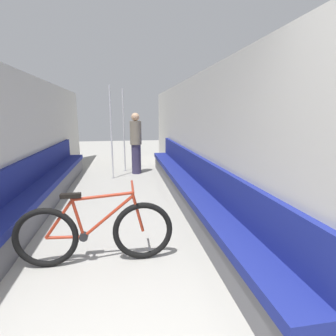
# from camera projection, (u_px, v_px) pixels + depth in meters

# --- Properties ---
(wall_left) EXTENTS (0.10, 10.52, 2.26)m
(wall_left) POSITION_uv_depth(u_px,v_px,m) (19.00, 143.00, 4.13)
(wall_left) COLOR beige
(wall_left) RESTS_ON ground
(wall_right) EXTENTS (0.10, 10.52, 2.26)m
(wall_right) POSITION_uv_depth(u_px,v_px,m) (200.00, 140.00, 4.60)
(wall_right) COLOR beige
(wall_right) RESTS_ON ground
(bench_seat_row_left) EXTENTS (0.41, 6.56, 0.88)m
(bench_seat_row_left) POSITION_uv_depth(u_px,v_px,m) (38.00, 194.00, 4.26)
(bench_seat_row_left) COLOR #5B5B60
(bench_seat_row_left) RESTS_ON ground
(bench_seat_row_right) EXTENTS (0.41, 6.56, 0.88)m
(bench_seat_row_right) POSITION_uv_depth(u_px,v_px,m) (188.00, 187.00, 4.66)
(bench_seat_row_right) COLOR #5B5B60
(bench_seat_row_right) RESTS_ON ground
(bicycle) EXTENTS (1.65, 0.46, 0.85)m
(bicycle) POSITION_uv_depth(u_px,v_px,m) (96.00, 233.00, 2.78)
(bicycle) COLOR black
(bicycle) RESTS_ON ground
(grab_pole_near) EXTENTS (0.08, 0.08, 2.24)m
(grab_pole_near) POSITION_uv_depth(u_px,v_px,m) (124.00, 132.00, 7.16)
(grab_pole_near) COLOR gray
(grab_pole_near) RESTS_ON ground
(grab_pole_far) EXTENTS (0.08, 0.08, 2.24)m
(grab_pole_far) POSITION_uv_depth(u_px,v_px,m) (111.00, 134.00, 6.33)
(grab_pole_far) COLOR gray
(grab_pole_far) RESTS_ON ground
(passenger_standing) EXTENTS (0.30, 0.30, 1.60)m
(passenger_standing) POSITION_uv_depth(u_px,v_px,m) (136.00, 143.00, 6.92)
(passenger_standing) COLOR #332D4C
(passenger_standing) RESTS_ON ground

